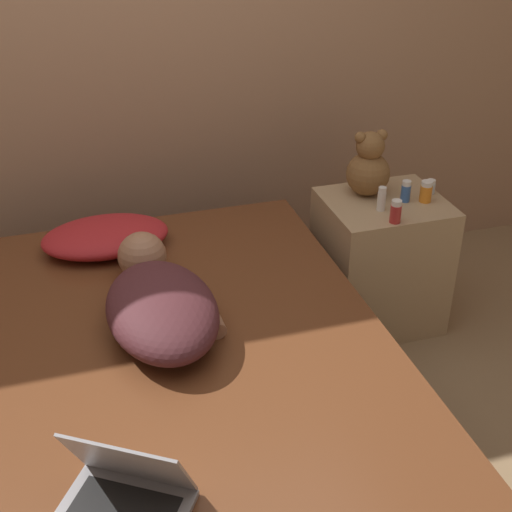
# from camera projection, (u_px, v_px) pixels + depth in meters

# --- Properties ---
(ground_plane) EXTENTS (12.00, 12.00, 0.00)m
(ground_plane) POSITION_uv_depth(u_px,v_px,m) (175.00, 473.00, 2.49)
(ground_plane) COLOR #937551
(wall_back) EXTENTS (8.00, 0.06, 2.60)m
(wall_back) POSITION_uv_depth(u_px,v_px,m) (94.00, 13.00, 2.91)
(wall_back) COLOR tan
(wall_back) RESTS_ON ground_plane
(bed) EXTENTS (1.51, 2.05, 0.49)m
(bed) POSITION_uv_depth(u_px,v_px,m) (171.00, 421.00, 2.36)
(bed) COLOR #2D2319
(bed) RESTS_ON ground_plane
(nightstand) EXTENTS (0.50, 0.44, 0.60)m
(nightstand) POSITION_uv_depth(u_px,v_px,m) (380.00, 262.00, 3.15)
(nightstand) COLOR tan
(nightstand) RESTS_ON ground_plane
(pillow) EXTENTS (0.50, 0.34, 0.11)m
(pillow) POSITION_uv_depth(u_px,v_px,m) (105.00, 236.00, 2.84)
(pillow) COLOR red
(pillow) RESTS_ON bed
(person_lying) EXTENTS (0.38, 0.74, 0.18)m
(person_lying) POSITION_uv_depth(u_px,v_px,m) (160.00, 302.00, 2.38)
(person_lying) COLOR #4C2328
(person_lying) RESTS_ON bed
(laptop) EXTENTS (0.39, 0.37, 0.22)m
(laptop) POSITION_uv_depth(u_px,v_px,m) (124.00, 495.00, 1.72)
(laptop) COLOR #9E9EA3
(laptop) RESTS_ON bed
(teddy_bear) EXTENTS (0.19, 0.19, 0.29)m
(teddy_bear) POSITION_uv_depth(u_px,v_px,m) (369.00, 167.00, 3.00)
(teddy_bear) COLOR brown
(teddy_bear) RESTS_ON nightstand
(bottle_red) EXTENTS (0.04, 0.04, 0.10)m
(bottle_red) POSITION_uv_depth(u_px,v_px,m) (396.00, 212.00, 2.81)
(bottle_red) COLOR #B72D2D
(bottle_red) RESTS_ON nightstand
(bottle_clear) EXTENTS (0.04, 0.04, 0.06)m
(bottle_clear) POSITION_uv_depth(u_px,v_px,m) (431.00, 187.00, 3.05)
(bottle_clear) COLOR silver
(bottle_clear) RESTS_ON nightstand
(bottle_blue) EXTENTS (0.04, 0.04, 0.09)m
(bottle_blue) POSITION_uv_depth(u_px,v_px,m) (406.00, 191.00, 2.98)
(bottle_blue) COLOR #3866B2
(bottle_blue) RESTS_ON nightstand
(bottle_white) EXTENTS (0.04, 0.04, 0.10)m
(bottle_white) POSITION_uv_depth(u_px,v_px,m) (382.00, 199.00, 2.90)
(bottle_white) COLOR white
(bottle_white) RESTS_ON nightstand
(bottle_orange) EXTENTS (0.05, 0.05, 0.09)m
(bottle_orange) POSITION_uv_depth(u_px,v_px,m) (426.00, 192.00, 2.98)
(bottle_orange) COLOR orange
(bottle_orange) RESTS_ON nightstand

